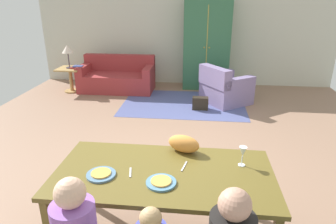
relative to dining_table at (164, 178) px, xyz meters
The scene contains 20 objects.
ground_plane 2.32m from the dining_table, 94.10° to the left, with size 7.49×6.69×0.02m, color #8E6C56.
back_wall 5.65m from the dining_table, 91.62° to the left, with size 7.49×0.10×2.70m, color beige.
dining_table is the anchor object (origin of this frame).
plate_near_man 0.54m from the dining_table, 167.12° to the right, with size 0.25×0.25×0.02m, color #567C9E.
pizza_near_man 0.55m from the dining_table, 167.12° to the right, with size 0.17×0.17×0.01m, color gold.
plate_near_child 0.20m from the dining_table, 90.00° to the right, with size 0.25×0.25×0.02m, color teal.
pizza_near_child 0.20m from the dining_table, 90.00° to the right, with size 0.17×0.17×0.01m, color gold.
wine_glass 0.74m from the dining_table, 14.68° to the left, with size 0.07×0.07×0.19m.
fork 0.30m from the dining_table, behind, with size 0.02×0.15×0.01m, color silver.
knife 0.21m from the dining_table, 30.20° to the left, with size 0.01×0.17×0.01m, color silver.
cat 0.44m from the dining_table, 68.50° to the left, with size 0.32×0.16×0.17m, color orange.
area_rug 3.96m from the dining_table, 90.80° to the left, with size 2.60×1.80×0.01m, color #4D5589.
couch 5.08m from the dining_table, 110.01° to the left, with size 1.76×0.86×0.82m.
armchair 4.16m from the dining_table, 78.70° to the left, with size 1.20×1.19×0.82m.
armoire 5.24m from the dining_table, 85.52° to the left, with size 1.10×0.59×2.10m.
side_table 5.31m from the dining_table, 121.96° to the left, with size 0.56×0.56×0.58m.
table_lamp 5.31m from the dining_table, 121.96° to the left, with size 0.26×0.26×0.54m.
book_lower 5.21m from the dining_table, 120.64° to the left, with size 0.22×0.16×0.03m, color maroon.
book_upper 5.21m from the dining_table, 119.97° to the left, with size 0.22×0.16×0.03m, color #374584.
handbag 3.65m from the dining_table, 85.14° to the left, with size 0.32×0.16×0.26m, color black.
Camera 1 is at (0.44, -3.71, 2.20)m, focal length 32.26 mm.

